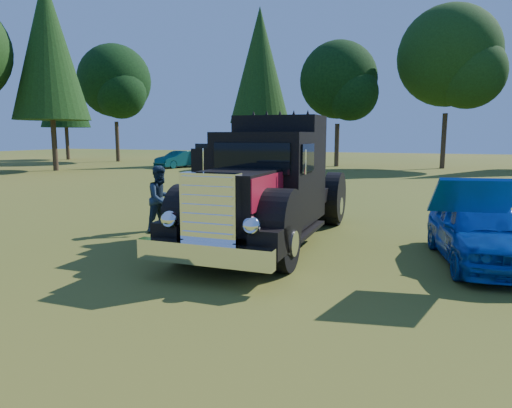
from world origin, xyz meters
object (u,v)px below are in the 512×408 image
object	(u,v)px
spectator_far	(161,199)
distant_teal_car	(179,159)
hotrod_coupe	(480,231)
diamond_t_truck	(268,189)
spectator_near	(198,210)

from	to	relation	value
spectator_far	distant_teal_car	xyz separation A→B (m)	(-11.70, 21.05, -0.22)
spectator_far	hotrod_coupe	bearing A→B (deg)	-71.82
diamond_t_truck	spectator_near	bearing A→B (deg)	-149.04
hotrod_coupe	diamond_t_truck	bearing A→B (deg)	177.30
diamond_t_truck	spectator_far	xyz separation A→B (m)	(-3.07, 0.25, -0.41)
diamond_t_truck	spectator_near	xyz separation A→B (m)	(-1.39, -0.84, -0.44)
diamond_t_truck	hotrod_coupe	size ratio (longest dim) A/B	1.68
diamond_t_truck	hotrod_coupe	world-z (taller)	diamond_t_truck
spectator_near	distant_teal_car	distance (m)	25.87
hotrod_coupe	distant_teal_car	world-z (taller)	hotrod_coupe
spectator_near	spectator_far	world-z (taller)	spectator_far
diamond_t_truck	spectator_far	bearing A→B (deg)	175.27
diamond_t_truck	spectator_far	distance (m)	3.10
diamond_t_truck	hotrod_coupe	xyz separation A→B (m)	(4.50, -0.21, -0.62)
diamond_t_truck	distant_teal_car	distance (m)	25.93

